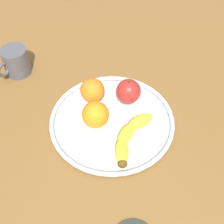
{
  "coord_description": "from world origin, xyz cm",
  "views": [
    {
      "loc": [
        43.73,
        28.41,
        67.85
      ],
      "look_at": [
        0.0,
        0.0,
        4.8
      ],
      "focal_mm": 49.3,
      "sensor_mm": 36.0,
      "label": 1
    }
  ],
  "objects_px": {
    "orange_front_left": "(95,115)",
    "ambient_mug": "(16,62)",
    "banana": "(129,136)",
    "orange_back_left": "(92,90)",
    "fruit_bowl": "(112,121)",
    "apple": "(129,92)"
  },
  "relations": [
    {
      "from": "apple",
      "to": "ambient_mug",
      "type": "relative_size",
      "value": 0.67
    },
    {
      "from": "fruit_bowl",
      "to": "orange_front_left",
      "type": "distance_m",
      "value": 0.06
    },
    {
      "from": "orange_front_left",
      "to": "orange_back_left",
      "type": "xyz_separation_m",
      "value": [
        -0.07,
        -0.06,
        -0.0
      ]
    },
    {
      "from": "banana",
      "to": "apple",
      "type": "xyz_separation_m",
      "value": [
        -0.12,
        -0.07,
        0.02
      ]
    },
    {
      "from": "apple",
      "to": "ambient_mug",
      "type": "bearing_deg",
      "value": -78.54
    },
    {
      "from": "banana",
      "to": "ambient_mug",
      "type": "xyz_separation_m",
      "value": [
        -0.05,
        -0.44,
        0.01
      ]
    },
    {
      "from": "apple",
      "to": "banana",
      "type": "bearing_deg",
      "value": 31.32
    },
    {
      "from": "apple",
      "to": "fruit_bowl",
      "type": "bearing_deg",
      "value": -1.75
    },
    {
      "from": "fruit_bowl",
      "to": "ambient_mug",
      "type": "relative_size",
      "value": 2.96
    },
    {
      "from": "fruit_bowl",
      "to": "apple",
      "type": "xyz_separation_m",
      "value": [
        -0.08,
        0.0,
        0.04
      ]
    },
    {
      "from": "orange_front_left",
      "to": "ambient_mug",
      "type": "bearing_deg",
      "value": -97.77
    },
    {
      "from": "orange_front_left",
      "to": "ambient_mug",
      "type": "distance_m",
      "value": 0.34
    },
    {
      "from": "banana",
      "to": "orange_back_left",
      "type": "bearing_deg",
      "value": -117.51
    },
    {
      "from": "banana",
      "to": "orange_front_left",
      "type": "bearing_deg",
      "value": -94.62
    },
    {
      "from": "fruit_bowl",
      "to": "ambient_mug",
      "type": "height_order",
      "value": "ambient_mug"
    },
    {
      "from": "fruit_bowl",
      "to": "banana",
      "type": "xyz_separation_m",
      "value": [
        0.03,
        0.08,
        0.03
      ]
    },
    {
      "from": "orange_front_left",
      "to": "ambient_mug",
      "type": "relative_size",
      "value": 0.62
    },
    {
      "from": "orange_back_left",
      "to": "ambient_mug",
      "type": "xyz_separation_m",
      "value": [
        0.02,
        -0.28,
        -0.01
      ]
    },
    {
      "from": "banana",
      "to": "orange_front_left",
      "type": "relative_size",
      "value": 2.63
    },
    {
      "from": "banana",
      "to": "orange_back_left",
      "type": "distance_m",
      "value": 0.18
    },
    {
      "from": "apple",
      "to": "orange_back_left",
      "type": "relative_size",
      "value": 1.13
    },
    {
      "from": "banana",
      "to": "apple",
      "type": "relative_size",
      "value": 2.44
    }
  ]
}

